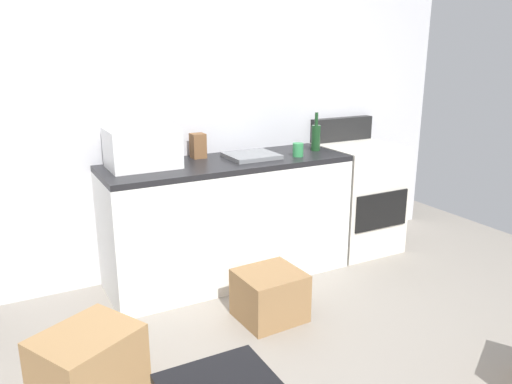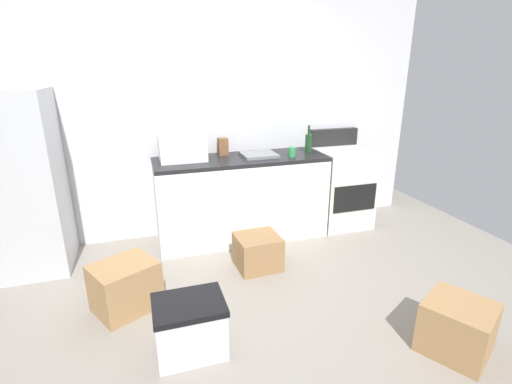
{
  "view_description": "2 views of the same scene",
  "coord_description": "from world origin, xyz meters",
  "px_view_note": "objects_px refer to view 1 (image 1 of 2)",
  "views": [
    {
      "loc": [
        -1.19,
        -2.03,
        1.69
      ],
      "look_at": [
        0.28,
        0.73,
        0.79
      ],
      "focal_mm": 35.44,
      "sensor_mm": 36.0,
      "label": 1
    },
    {
      "loc": [
        -0.7,
        -2.48,
        1.82
      ],
      "look_at": [
        0.31,
        0.71,
        0.68
      ],
      "focal_mm": 26.24,
      "sensor_mm": 36.0,
      "label": 2
    }
  ],
  "objects_px": {
    "stove_oven": "(357,196)",
    "wine_bottle": "(316,137)",
    "coffee_mug": "(298,150)",
    "knife_block": "(198,146)",
    "cardboard_box_small": "(270,295)",
    "microwave": "(142,148)",
    "cardboard_box_large": "(89,368)"
  },
  "relations": [
    {
      "from": "stove_oven",
      "to": "cardboard_box_small",
      "type": "distance_m",
      "value": 1.47
    },
    {
      "from": "wine_bottle",
      "to": "coffee_mug",
      "type": "xyz_separation_m",
      "value": [
        -0.24,
        -0.12,
        -0.06
      ]
    },
    {
      "from": "stove_oven",
      "to": "cardboard_box_large",
      "type": "xyz_separation_m",
      "value": [
        -2.43,
        -1.0,
        -0.27
      ]
    },
    {
      "from": "knife_block",
      "to": "cardboard_box_large",
      "type": "distance_m",
      "value": 1.78
    },
    {
      "from": "cardboard_box_large",
      "to": "coffee_mug",
      "type": "bearing_deg",
      "value": 26.63
    },
    {
      "from": "cardboard_box_large",
      "to": "cardboard_box_small",
      "type": "xyz_separation_m",
      "value": [
        1.17,
        0.29,
        -0.03
      ]
    },
    {
      "from": "coffee_mug",
      "to": "knife_block",
      "type": "distance_m",
      "value": 0.74
    },
    {
      "from": "knife_block",
      "to": "cardboard_box_large",
      "type": "bearing_deg",
      "value": -132.15
    },
    {
      "from": "stove_oven",
      "to": "knife_block",
      "type": "relative_size",
      "value": 6.11
    },
    {
      "from": "wine_bottle",
      "to": "knife_block",
      "type": "height_order",
      "value": "wine_bottle"
    },
    {
      "from": "coffee_mug",
      "to": "cardboard_box_large",
      "type": "bearing_deg",
      "value": -153.37
    },
    {
      "from": "microwave",
      "to": "knife_block",
      "type": "xyz_separation_m",
      "value": [
        0.44,
        0.11,
        -0.05
      ]
    },
    {
      "from": "stove_oven",
      "to": "wine_bottle",
      "type": "height_order",
      "value": "wine_bottle"
    },
    {
      "from": "wine_bottle",
      "to": "cardboard_box_small",
      "type": "distance_m",
      "value": 1.37
    },
    {
      "from": "microwave",
      "to": "wine_bottle",
      "type": "distance_m",
      "value": 1.36
    },
    {
      "from": "knife_block",
      "to": "cardboard_box_large",
      "type": "relative_size",
      "value": 0.4
    },
    {
      "from": "coffee_mug",
      "to": "knife_block",
      "type": "xyz_separation_m",
      "value": [
        -0.67,
        0.3,
        0.04
      ]
    },
    {
      "from": "stove_oven",
      "to": "knife_block",
      "type": "height_order",
      "value": "stove_oven"
    },
    {
      "from": "stove_oven",
      "to": "coffee_mug",
      "type": "relative_size",
      "value": 11.0
    },
    {
      "from": "stove_oven",
      "to": "knife_block",
      "type": "xyz_separation_m",
      "value": [
        -1.37,
        0.18,
        0.52
      ]
    },
    {
      "from": "wine_bottle",
      "to": "cardboard_box_large",
      "type": "relative_size",
      "value": 0.66
    },
    {
      "from": "microwave",
      "to": "cardboard_box_large",
      "type": "height_order",
      "value": "microwave"
    },
    {
      "from": "stove_oven",
      "to": "cardboard_box_small",
      "type": "relative_size",
      "value": 2.79
    },
    {
      "from": "cardboard_box_small",
      "to": "wine_bottle",
      "type": "bearing_deg",
      "value": 40.95
    },
    {
      "from": "coffee_mug",
      "to": "cardboard_box_large",
      "type": "height_order",
      "value": "coffee_mug"
    },
    {
      "from": "coffee_mug",
      "to": "cardboard_box_large",
      "type": "relative_size",
      "value": 0.22
    },
    {
      "from": "wine_bottle",
      "to": "cardboard_box_large",
      "type": "height_order",
      "value": "wine_bottle"
    },
    {
      "from": "coffee_mug",
      "to": "cardboard_box_small",
      "type": "bearing_deg",
      "value": -134.31
    },
    {
      "from": "knife_block",
      "to": "cardboard_box_small",
      "type": "relative_size",
      "value": 0.46
    },
    {
      "from": "coffee_mug",
      "to": "cardboard_box_large",
      "type": "xyz_separation_m",
      "value": [
        -1.74,
        -0.87,
        -0.76
      ]
    },
    {
      "from": "wine_bottle",
      "to": "coffee_mug",
      "type": "height_order",
      "value": "wine_bottle"
    },
    {
      "from": "cardboard_box_small",
      "to": "knife_block",
      "type": "bearing_deg",
      "value": 96.97
    }
  ]
}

